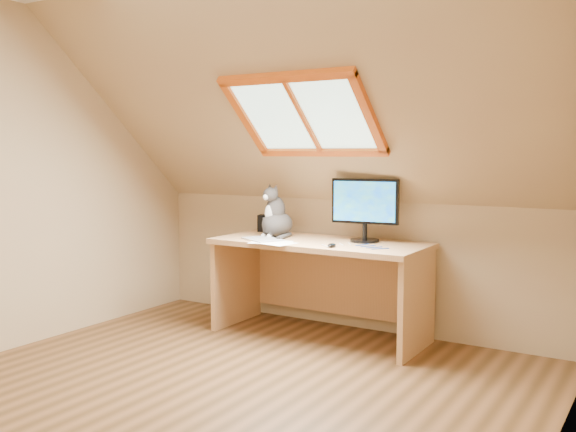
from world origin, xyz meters
The scene contains 10 objects.
ground centered at (0.00, 0.00, 0.00)m, with size 3.50×3.50×0.00m, color brown.
room_shell centered at (0.00, -0.09, 1.43)m, with size 3.52×3.52×2.41m.
desk centered at (-0.06, 1.45, 0.50)m, with size 1.58×0.69×0.72m.
monitor centered at (0.25, 1.49, 0.99)m, with size 0.50×0.21×0.46m.
cat centered at (-0.46, 1.40, 0.87)m, with size 0.30×0.33×0.42m.
desk_speaker centered at (-0.72, 1.63, 0.79)m, with size 0.10×0.10×0.14m, color black.
graphics_tablet centered at (-0.44, 1.19, 0.73)m, with size 0.29×0.21×0.01m, color #B2B2B7.
mouse centered at (0.17, 1.14, 0.74)m, with size 0.05×0.09×0.03m, color black.
papers centered at (-0.25, 1.12, 0.72)m, with size 0.33×0.27×0.00m.
cables centered at (0.30, 1.26, 0.73)m, with size 0.51×0.26×0.01m.
Camera 1 is at (2.20, -2.74, 1.37)m, focal length 40.00 mm.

